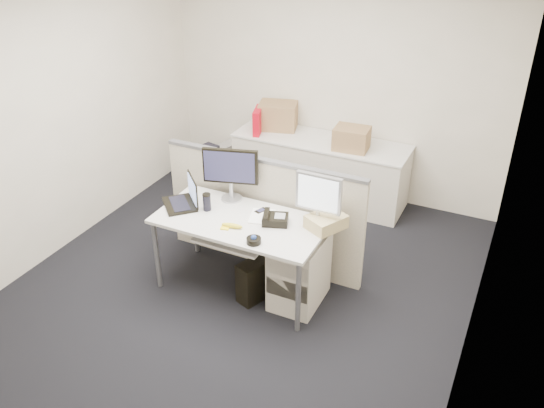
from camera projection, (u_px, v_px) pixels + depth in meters
The scene contains 28 objects.
floor at pixel (243, 287), 5.39m from camera, with size 4.00×4.50×0.01m, color black.
wall_back at pixel (334, 80), 6.49m from camera, with size 4.00×0.02×2.70m, color beige.
wall_front at pixel (29, 319), 2.96m from camera, with size 4.00×0.02×2.70m, color beige.
wall_left at pixel (54, 117), 5.48m from camera, with size 0.02×4.50×2.70m, color beige.
wall_right at pixel (493, 207), 3.97m from camera, with size 0.02×4.50×2.70m, color beige.
desk at pixel (241, 226), 5.06m from camera, with size 1.50×0.75×0.73m.
keyboard_tray at pixel (231, 240), 4.94m from camera, with size 0.62×0.32×0.02m, color silver.
drawer_pedestal at pixel (299, 270), 5.06m from camera, with size 0.40×0.55×0.65m, color #BEB5A5.
cubicle_partition at pixel (263, 214), 5.47m from camera, with size 2.00×0.06×1.10m, color beige.
back_counter at pixel (320, 170), 6.72m from camera, with size 2.00×0.60×0.72m, color #BEB5A5.
monitor_main at pixel (231, 175), 5.23m from camera, with size 0.51×0.19×0.51m, color black.
monitor_small at pixel (318, 202), 4.80m from camera, with size 0.40×0.20×0.49m, color #B7B7BC.
laptop at pixel (179, 193), 5.18m from camera, with size 0.35×0.26×0.26m, color black.
trackball at pixel (254, 241), 4.69m from camera, with size 0.12×0.12×0.05m, color black.
desk_phone at pixel (275, 220), 4.96m from camera, with size 0.22×0.18×0.07m, color black.
paper_stack at pixel (262, 216), 5.06m from camera, with size 0.20×0.26×0.01m, color white.
sticky_pad at pixel (225, 227), 4.90m from camera, with size 0.07×0.07×0.01m, color yellow.
travel_mug at pixel (207, 203), 5.14m from camera, with size 0.07×0.07×0.15m, color black.
banana at pixel (232, 226), 4.90m from camera, with size 0.19×0.05×0.04m, color gold.
cellphone at pixel (261, 211), 5.14m from camera, with size 0.06×0.11×0.02m, color black.
manila_folders at pixel (326, 222), 4.89m from camera, with size 0.24×0.31×0.12m, color #D2B888.
keyboard at pixel (238, 237), 4.94m from camera, with size 0.45×0.16×0.02m, color black.
pc_tower_desk at pixel (259, 278), 5.18m from camera, with size 0.17×0.42×0.39m, color black.
pc_tower_spare_dark at pixel (201, 167), 7.10m from camera, with size 0.20×0.49×0.46m, color black.
pc_tower_spare_silver at pixel (226, 159), 7.38m from camera, with size 0.17×0.42×0.39m, color #B7B7BC.
cardboard_box_left at pixel (278, 116), 6.79m from camera, with size 0.44×0.33×0.33m, color #99784A.
cardboard_box_right at pixel (351, 139), 6.27m from camera, with size 0.37×0.29×0.27m, color #99784A.
red_binder at pixel (258, 121), 6.68m from camera, with size 0.08×0.33×0.31m, color #BA0718.
Camera 1 is at (2.11, -3.77, 3.32)m, focal length 38.00 mm.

